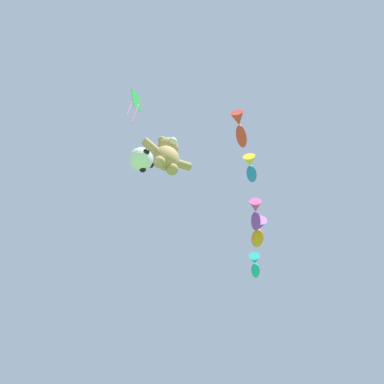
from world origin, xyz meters
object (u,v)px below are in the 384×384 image
(soccer_ball_kite, at_px, (141,160))
(fish_kite_violet, at_px, (256,214))
(diamond_kite, at_px, (136,102))
(fish_kite_teal, at_px, (255,265))
(teddy_bear_kite, at_px, (167,155))
(fish_kite_crimson, at_px, (240,128))
(fish_kite_cobalt, at_px, (251,167))
(fish_kite_tangerine, at_px, (258,232))

(soccer_ball_kite, bearing_deg, fish_kite_violet, 14.98)
(fish_kite_violet, xyz_separation_m, diamond_kite, (-7.25, -0.91, 2.04))
(fish_kite_violet, relative_size, diamond_kite, 0.59)
(soccer_ball_kite, distance_m, fish_kite_teal, 10.87)
(fish_kite_violet, distance_m, fish_kite_teal, 3.56)
(teddy_bear_kite, xyz_separation_m, soccer_ball_kite, (-0.88, -0.06, -1.36))
(teddy_bear_kite, relative_size, fish_kite_crimson, 1.24)
(soccer_ball_kite, xyz_separation_m, fish_kite_cobalt, (5.35, 0.31, 5.18))
(fish_kite_crimson, height_order, fish_kite_teal, fish_kite_crimson)
(fish_kite_tangerine, xyz_separation_m, fish_kite_teal, (1.16, 1.74, -0.24))
(soccer_ball_kite, bearing_deg, teddy_bear_kite, 4.19)
(fish_kite_cobalt, height_order, fish_kite_teal, fish_kite_cobalt)
(fish_kite_cobalt, bearing_deg, fish_kite_teal, 50.38)
(soccer_ball_kite, relative_size, fish_kite_teal, 0.54)
(teddy_bear_kite, bearing_deg, fish_kite_violet, 16.56)
(diamond_kite, bearing_deg, soccer_ball_kite, -54.84)
(teddy_bear_kite, height_order, fish_kite_tangerine, fish_kite_tangerine)
(fish_kite_cobalt, bearing_deg, teddy_bear_kite, -176.91)
(teddy_bear_kite, relative_size, diamond_kite, 0.70)
(fish_kite_crimson, height_order, fish_kite_cobalt, fish_kite_cobalt)
(teddy_bear_kite, distance_m, fish_kite_cobalt, 5.89)
(soccer_ball_kite, bearing_deg, fish_kite_tangerine, 19.97)
(fish_kite_crimson, xyz_separation_m, fish_kite_tangerine, (4.10, 3.89, -0.29))
(fish_kite_tangerine, height_order, fish_kite_teal, fish_kite_tangerine)
(diamond_kite, bearing_deg, fish_kite_tangerine, 13.10)
(fish_kite_violet, bearing_deg, fish_kite_cobalt, -131.21)
(fish_kite_crimson, xyz_separation_m, diamond_kite, (-4.21, 1.96, 1.30))
(fish_kite_crimson, relative_size, fish_kite_violet, 0.95)
(fish_kite_crimson, bearing_deg, fish_kite_teal, 46.97)
(soccer_ball_kite, height_order, fish_kite_cobalt, fish_kite_cobalt)
(fish_kite_cobalt, bearing_deg, fish_kite_tangerine, 46.69)
(fish_kite_cobalt, xyz_separation_m, fish_kite_violet, (1.29, 1.47, -1.04))
(soccer_ball_kite, height_order, fish_kite_teal, fish_kite_teal)
(teddy_bear_kite, xyz_separation_m, fish_kite_violet, (5.76, 1.71, 2.78))
(fish_kite_cobalt, relative_size, fish_kite_teal, 0.91)
(fish_kite_crimson, height_order, diamond_kite, diamond_kite)
(fish_kite_tangerine, bearing_deg, soccer_ball_kite, -160.03)
(fish_kite_tangerine, bearing_deg, fish_kite_teal, 56.43)
(fish_kite_crimson, bearing_deg, fish_kite_violet, 43.33)
(diamond_kite, bearing_deg, fish_kite_violet, 7.16)
(fish_kite_tangerine, bearing_deg, fish_kite_violet, -136.09)
(teddy_bear_kite, relative_size, soccer_ball_kite, 2.41)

